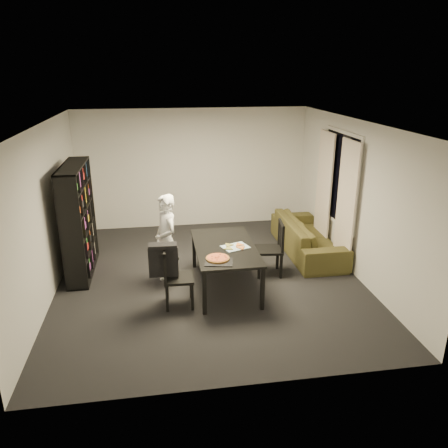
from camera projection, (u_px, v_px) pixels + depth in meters
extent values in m
cube|color=black|center=(209.00, 277.00, 7.48)|extent=(5.00, 5.50, 0.01)
cube|color=white|center=(207.00, 123.00, 6.61)|extent=(5.00, 5.50, 0.01)
cube|color=silver|center=(193.00, 169.00, 9.60)|extent=(5.00, 0.01, 2.60)
cube|color=silver|center=(241.00, 283.00, 4.48)|extent=(5.00, 0.01, 2.60)
cube|color=silver|center=(46.00, 212.00, 6.68)|extent=(0.01, 5.50, 2.60)
cube|color=silver|center=(354.00, 198.00, 7.41)|extent=(0.01, 5.50, 2.60)
cube|color=black|center=(340.00, 178.00, 7.90)|extent=(0.02, 1.40, 1.60)
cube|color=white|center=(340.00, 178.00, 7.90)|extent=(0.03, 1.52, 1.72)
cube|color=silver|center=(346.00, 206.00, 7.52)|extent=(0.03, 0.70, 2.25)
cube|color=silver|center=(324.00, 190.00, 8.49)|extent=(0.03, 0.70, 2.25)
cube|color=black|center=(78.00, 220.00, 7.40)|extent=(0.35, 1.50, 1.90)
cube|color=black|center=(225.00, 247.00, 6.95)|extent=(0.95, 1.71, 0.04)
cube|color=black|center=(204.00, 293.00, 6.26)|extent=(0.06, 0.06, 0.67)
cube|color=black|center=(263.00, 289.00, 6.38)|extent=(0.06, 0.06, 0.67)
cube|color=black|center=(194.00, 250.00, 7.76)|extent=(0.06, 0.06, 0.67)
cube|color=black|center=(241.00, 247.00, 7.89)|extent=(0.06, 0.06, 0.67)
cube|color=black|center=(179.00, 278.00, 6.48)|extent=(0.44, 0.44, 0.04)
cube|color=black|center=(165.00, 263.00, 6.37)|extent=(0.05, 0.43, 0.46)
cube|color=black|center=(164.00, 250.00, 6.30)|extent=(0.04, 0.41, 0.05)
cube|color=black|center=(192.00, 297.00, 6.41)|extent=(0.04, 0.04, 0.42)
cube|color=black|center=(191.00, 285.00, 6.75)|extent=(0.04, 0.04, 0.42)
cube|color=black|center=(167.00, 299.00, 6.36)|extent=(0.04, 0.04, 0.42)
cube|color=black|center=(167.00, 287.00, 6.71)|extent=(0.04, 0.04, 0.42)
cube|color=black|center=(269.00, 250.00, 7.48)|extent=(0.49, 0.49, 0.04)
cube|color=black|center=(281.00, 236.00, 7.40)|extent=(0.09, 0.44, 0.47)
cube|color=black|center=(282.00, 224.00, 7.33)|extent=(0.08, 0.42, 0.05)
cube|color=black|center=(256.00, 258.00, 7.72)|extent=(0.04, 0.04, 0.43)
cube|color=black|center=(259.00, 267.00, 7.37)|extent=(0.04, 0.04, 0.43)
cube|color=black|center=(277.00, 258.00, 7.74)|extent=(0.04, 0.04, 0.43)
cube|color=black|center=(281.00, 267.00, 7.39)|extent=(0.04, 0.04, 0.43)
cube|color=black|center=(163.00, 262.00, 6.36)|extent=(0.43, 0.10, 0.46)
cube|color=black|center=(163.00, 246.00, 6.28)|extent=(0.41, 0.19, 0.05)
imported|color=white|center=(166.00, 240.00, 7.05)|extent=(0.54, 0.65, 1.52)
cube|color=black|center=(219.00, 262.00, 6.36)|extent=(0.46, 0.40, 0.01)
cylinder|color=#96612B|center=(218.00, 258.00, 6.44)|extent=(0.35, 0.35, 0.02)
cylinder|color=#CE7D35|center=(218.00, 257.00, 6.43)|extent=(0.31, 0.31, 0.01)
cube|color=silver|center=(235.00, 247.00, 6.90)|extent=(0.48, 0.42, 0.01)
imported|color=#3F3719|center=(308.00, 236.00, 8.42)|extent=(0.87, 2.22, 0.65)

